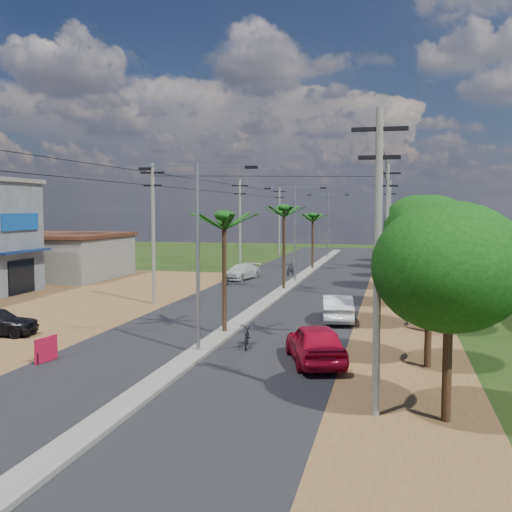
# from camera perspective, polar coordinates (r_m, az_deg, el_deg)

# --- Properties ---
(ground) EXTENTS (160.00, 160.00, 0.00)m
(ground) POSITION_cam_1_polar(r_m,az_deg,el_deg) (25.67, -5.50, -9.32)
(ground) COLOR black
(ground) RESTS_ON ground
(road) EXTENTS (12.00, 110.00, 0.04)m
(road) POSITION_cam_1_polar(r_m,az_deg,el_deg) (39.90, 1.36, -4.29)
(road) COLOR black
(road) RESTS_ON ground
(median) EXTENTS (1.00, 90.00, 0.18)m
(median) POSITION_cam_1_polar(r_m,az_deg,el_deg) (42.80, 2.18, -3.59)
(median) COLOR #605E56
(median) RESTS_ON ground
(dirt_lot_west) EXTENTS (18.00, 46.00, 0.04)m
(dirt_lot_west) POSITION_cam_1_polar(r_m,az_deg,el_deg) (39.55, -22.75, -4.72)
(dirt_lot_west) COLOR brown
(dirt_lot_west) RESTS_ON ground
(dirt_shoulder_east) EXTENTS (5.00, 90.00, 0.03)m
(dirt_shoulder_east) POSITION_cam_1_polar(r_m,az_deg,el_deg) (39.11, 13.70, -4.60)
(dirt_shoulder_east) COLOR brown
(dirt_shoulder_east) RESTS_ON ground
(low_shed) EXTENTS (10.40, 10.40, 3.95)m
(low_shed) POSITION_cam_1_polar(r_m,az_deg,el_deg) (55.89, -18.24, 0.03)
(low_shed) COLOR #605E56
(low_shed) RESTS_ON ground
(tree_east_a) EXTENTS (4.40, 4.40, 6.37)m
(tree_east_a) POSITION_cam_1_polar(r_m,az_deg,el_deg) (17.77, 17.96, -1.01)
(tree_east_a) COLOR black
(tree_east_a) RESTS_ON ground
(tree_east_b) EXTENTS (4.00, 4.00, 5.83)m
(tree_east_b) POSITION_cam_1_polar(r_m,az_deg,el_deg) (23.75, 16.22, -0.54)
(tree_east_b) COLOR black
(tree_east_b) RESTS_ON ground
(tree_east_c) EXTENTS (4.60, 4.60, 6.83)m
(tree_east_c) POSITION_cam_1_polar(r_m,az_deg,el_deg) (30.70, 16.28, 1.98)
(tree_east_c) COLOR black
(tree_east_c) RESTS_ON ground
(tree_east_d) EXTENTS (4.20, 4.20, 6.13)m
(tree_east_d) POSITION_cam_1_polar(r_m,az_deg,el_deg) (37.69, 15.20, 1.64)
(tree_east_d) COLOR black
(tree_east_d) RESTS_ON ground
(tree_east_e) EXTENTS (4.80, 4.80, 7.14)m
(tree_east_e) POSITION_cam_1_polar(r_m,az_deg,el_deg) (45.66, 15.10, 3.06)
(tree_east_e) COLOR black
(tree_east_e) RESTS_ON ground
(tree_east_f) EXTENTS (3.80, 3.80, 5.52)m
(tree_east_f) POSITION_cam_1_polar(r_m,az_deg,el_deg) (53.68, 14.34, 1.99)
(tree_east_f) COLOR black
(tree_east_f) RESTS_ON ground
(tree_east_g) EXTENTS (5.00, 5.00, 7.38)m
(tree_east_g) POSITION_cam_1_polar(r_m,az_deg,el_deg) (61.66, 14.75, 3.55)
(tree_east_g) COLOR black
(tree_east_g) RESTS_ON ground
(tree_east_h) EXTENTS (4.40, 4.40, 6.52)m
(tree_east_h) POSITION_cam_1_polar(r_m,az_deg,el_deg) (69.65, 14.30, 3.16)
(tree_east_h) COLOR black
(tree_east_h) RESTS_ON ground
(palm_median_near) EXTENTS (2.00, 2.00, 6.15)m
(palm_median_near) POSITION_cam_1_polar(r_m,az_deg,el_deg) (28.75, -3.05, 3.33)
(palm_median_near) COLOR black
(palm_median_near) RESTS_ON ground
(palm_median_mid) EXTENTS (2.00, 2.00, 6.55)m
(palm_median_mid) POSITION_cam_1_polar(r_m,az_deg,el_deg) (44.34, 2.69, 4.22)
(palm_median_mid) COLOR black
(palm_median_mid) RESTS_ON ground
(palm_median_far) EXTENTS (2.00, 2.00, 5.85)m
(palm_median_far) POSITION_cam_1_polar(r_m,az_deg,el_deg) (60.15, 5.42, 3.68)
(palm_median_far) COLOR black
(palm_median_far) RESTS_ON ground
(streetlight_near) EXTENTS (5.10, 0.18, 8.00)m
(streetlight_near) POSITION_cam_1_polar(r_m,az_deg,el_deg) (24.96, -5.58, 1.41)
(streetlight_near) COLOR gray
(streetlight_near) RESTS_ON ground
(streetlight_mid) EXTENTS (5.10, 0.18, 8.00)m
(streetlight_mid) POSITION_cam_1_polar(r_m,az_deg,el_deg) (49.28, 3.72, 2.95)
(streetlight_mid) COLOR gray
(streetlight_mid) RESTS_ON ground
(streetlight_far) EXTENTS (5.10, 0.18, 8.00)m
(streetlight_far) POSITION_cam_1_polar(r_m,az_deg,el_deg) (74.06, 6.85, 3.46)
(streetlight_far) COLOR gray
(streetlight_far) RESTS_ON ground
(utility_pole_w_b) EXTENTS (1.60, 0.24, 9.00)m
(utility_pole_w_b) POSITION_cam_1_polar(r_m,az_deg,el_deg) (38.65, -9.76, 2.42)
(utility_pole_w_b) COLOR #605E56
(utility_pole_w_b) RESTS_ON ground
(utility_pole_w_c) EXTENTS (1.60, 0.24, 9.00)m
(utility_pole_w_c) POSITION_cam_1_polar(r_m,az_deg,el_deg) (59.54, -1.54, 3.20)
(utility_pole_w_c) COLOR #605E56
(utility_pole_w_c) RESTS_ON ground
(utility_pole_w_d) EXTENTS (1.60, 0.24, 9.00)m
(utility_pole_w_d) POSITION_cam_1_polar(r_m,az_deg,el_deg) (80.04, 2.24, 3.54)
(utility_pole_w_d) COLOR #605E56
(utility_pole_w_d) RESTS_ON ground
(utility_pole_e_a) EXTENTS (1.60, 0.24, 9.00)m
(utility_pole_e_a) POSITION_cam_1_polar(r_m,az_deg,el_deg) (17.68, 11.51, -0.04)
(utility_pole_e_a) COLOR #605E56
(utility_pole_e_a) RESTS_ON ground
(utility_pole_e_b) EXTENTS (1.60, 0.24, 9.00)m
(utility_pole_e_b) POSITION_cam_1_polar(r_m,az_deg,el_deg) (39.65, 12.36, 2.43)
(utility_pole_e_b) COLOR #605E56
(utility_pole_e_b) RESTS_ON ground
(utility_pole_e_c) EXTENTS (1.60, 0.24, 9.00)m
(utility_pole_e_c) POSITION_cam_1_polar(r_m,az_deg,el_deg) (61.64, 12.60, 3.14)
(utility_pole_e_c) COLOR #605E56
(utility_pole_e_c) RESTS_ON ground
(car_red_near) EXTENTS (3.25, 5.07, 1.61)m
(car_red_near) POSITION_cam_1_polar(r_m,az_deg,el_deg) (23.96, 5.67, -8.35)
(car_red_near) COLOR #A00823
(car_red_near) RESTS_ON ground
(car_silver_mid) EXTENTS (2.22, 4.67, 1.48)m
(car_silver_mid) POSITION_cam_1_polar(r_m,az_deg,el_deg) (32.83, 7.70, -4.97)
(car_silver_mid) COLOR #A6A8AE
(car_silver_mid) RESTS_ON ground
(car_white_far) EXTENTS (2.92, 4.79, 1.30)m
(car_white_far) POSITION_cam_1_polar(r_m,az_deg,el_deg) (51.81, -1.42, -1.55)
(car_white_far) COLOR #B3B3AF
(car_white_far) RESTS_ON ground
(moto_rider_east) EXTENTS (0.93, 1.83, 0.92)m
(moto_rider_east) POSITION_cam_1_polar(r_m,az_deg,el_deg) (26.57, -0.92, -7.81)
(moto_rider_east) COLOR black
(moto_rider_east) RESTS_ON ground
(moto_rider_west_a) EXTENTS (1.18, 2.05, 1.02)m
(moto_rider_west_a) POSITION_cam_1_polar(r_m,az_deg,el_deg) (47.94, -2.76, -2.21)
(moto_rider_west_a) COLOR black
(moto_rider_west_a) RESTS_ON ground
(moto_rider_west_b) EXTENTS (0.86, 1.95, 1.13)m
(moto_rider_west_b) POSITION_cam_1_polar(r_m,az_deg,el_deg) (54.72, 3.31, -1.32)
(moto_rider_west_b) COLOR black
(moto_rider_west_b) RESTS_ON ground
(roadside_sign) EXTENTS (0.28, 1.24, 1.04)m
(roadside_sign) POSITION_cam_1_polar(r_m,az_deg,el_deg) (25.56, -19.36, -8.44)
(roadside_sign) COLOR #A40F2C
(roadside_sign) RESTS_ON ground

